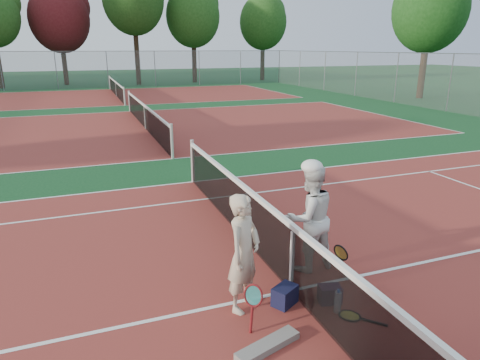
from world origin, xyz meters
name	(u,v)px	position (x,y,z in m)	size (l,w,h in m)	color
ground	(291,291)	(0.00, 0.00, 0.00)	(130.00, 130.00, 0.00)	#103D1C
court_main	(291,291)	(0.00, 0.00, 0.00)	(23.77, 10.97, 0.01)	maroon
court_far_a	(146,129)	(0.00, 13.50, 0.00)	(23.77, 10.97, 0.01)	maroon
court_far_b	(117,96)	(0.00, 27.00, 0.00)	(23.77, 10.97, 0.01)	maroon
net_main	(292,259)	(0.00, 0.00, 0.51)	(0.10, 10.98, 1.02)	black
net_far_a	(145,117)	(0.00, 13.50, 0.51)	(0.10, 10.98, 1.02)	black
net_far_b	(116,89)	(0.00, 27.00, 0.51)	(0.10, 10.98, 1.02)	black
fence_back	(107,70)	(0.00, 34.00, 1.50)	(32.00, 0.06, 3.00)	slate
player_a	(244,253)	(-0.77, -0.13, 0.79)	(0.58, 0.38, 1.59)	beige
player_b	(309,218)	(0.55, 0.52, 0.84)	(0.82, 0.64, 1.68)	silver
racket_red	(253,308)	(-0.82, -0.60, 0.30)	(0.14, 0.27, 0.59)	maroon
racket_black_held	(340,263)	(0.81, 0.02, 0.29)	(0.23, 0.27, 0.57)	black
racket_spare	(350,316)	(0.43, -0.81, 0.01)	(0.60, 0.27, 0.03)	black
sports_bag_navy	(285,296)	(-0.23, -0.27, 0.13)	(0.34, 0.23, 0.26)	black
sports_bag_purple	(330,294)	(0.36, -0.43, 0.12)	(0.29, 0.20, 0.24)	#29102B
net_cover_canvas	(268,346)	(-0.81, -1.00, 0.04)	(0.84, 0.19, 0.09)	slate
water_bottle	(338,302)	(0.33, -0.67, 0.15)	(0.09, 0.09, 0.30)	#C3E1F7
tree_back_maroon	(59,19)	(-3.40, 38.52, 5.73)	(5.17, 5.17, 8.72)	#382314
tree_back_4	(193,16)	(8.43, 37.35, 6.12)	(5.08, 5.08, 9.06)	#382314
tree_back_5	(263,22)	(15.84, 37.72, 5.73)	(4.77, 4.77, 8.49)	#382314
tree_right_1	(430,10)	(19.23, 18.58, 5.61)	(4.74, 4.74, 8.36)	#382314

